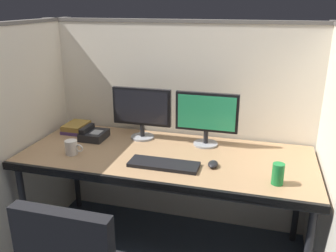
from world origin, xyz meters
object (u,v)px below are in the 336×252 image
(monitor_left, at_px, (142,110))
(desk_phone, at_px, (93,134))
(coffee_mug, at_px, (72,147))
(computer_mouse, at_px, (213,164))
(soda_can, at_px, (278,174))
(desk, at_px, (165,162))
(keyboard_main, at_px, (164,164))
(monitor_right, at_px, (207,115))
(book_stack, at_px, (76,127))

(monitor_left, xyz_separation_m, desk_phone, (-0.34, -0.11, -0.18))
(desk_phone, relative_size, coffee_mug, 1.51)
(computer_mouse, relative_size, soda_can, 0.79)
(monitor_left, bearing_deg, coffee_mug, -130.84)
(computer_mouse, bearing_deg, desk, 164.33)
(keyboard_main, bearing_deg, monitor_right, 65.17)
(desk_phone, height_order, book_stack, desk_phone)
(desk, xyz_separation_m, coffee_mug, (-0.60, -0.15, 0.10))
(monitor_right, bearing_deg, keyboard_main, -114.83)
(keyboard_main, bearing_deg, desk, 102.33)
(desk, bearing_deg, coffee_mug, -165.80)
(computer_mouse, bearing_deg, keyboard_main, -166.35)
(monitor_right, distance_m, book_stack, 1.03)
(monitor_left, distance_m, keyboard_main, 0.54)
(monitor_left, bearing_deg, desk, -45.45)
(desk, height_order, computer_mouse, computer_mouse)
(desk, xyz_separation_m, monitor_left, (-0.25, 0.25, 0.27))
(keyboard_main, distance_m, desk_phone, 0.69)
(desk, height_order, keyboard_main, keyboard_main)
(desk_phone, bearing_deg, book_stack, 151.48)
(monitor_left, xyz_separation_m, book_stack, (-0.54, -0.00, -0.18))
(soda_can, distance_m, coffee_mug, 1.30)
(monitor_left, bearing_deg, monitor_right, -0.99)
(monitor_left, distance_m, desk_phone, 0.40)
(desk, xyz_separation_m, desk_phone, (-0.59, 0.14, 0.08))
(monitor_right, xyz_separation_m, book_stack, (-1.01, 0.01, -0.18))
(desk, bearing_deg, monitor_right, 47.51)
(book_stack, bearing_deg, coffee_mug, -64.09)
(soda_can, bearing_deg, desk, 163.07)
(coffee_mug, bearing_deg, monitor_right, 25.71)
(soda_can, bearing_deg, monitor_right, 136.19)
(keyboard_main, xyz_separation_m, soda_can, (0.66, -0.05, 0.05))
(soda_can, distance_m, book_stack, 1.56)
(desk, height_order, coffee_mug, coffee_mug)
(desk, xyz_separation_m, computer_mouse, (0.33, -0.09, 0.07))
(computer_mouse, distance_m, soda_can, 0.39)
(desk_phone, bearing_deg, soda_can, -15.37)
(monitor_right, relative_size, computer_mouse, 4.48)
(monitor_left, bearing_deg, book_stack, -179.94)
(soda_can, relative_size, coffee_mug, 0.97)
(book_stack, distance_m, coffee_mug, 0.45)
(desk_phone, bearing_deg, monitor_left, 18.02)
(desk, relative_size, computer_mouse, 19.79)
(monitor_right, bearing_deg, book_stack, 179.57)
(computer_mouse, distance_m, coffee_mug, 0.92)
(desk_phone, bearing_deg, keyboard_main, -25.92)
(desk, height_order, monitor_left, monitor_left)
(desk, bearing_deg, book_stack, 162.38)
(monitor_left, relative_size, monitor_right, 1.00)
(desk_phone, bearing_deg, desk, -13.48)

